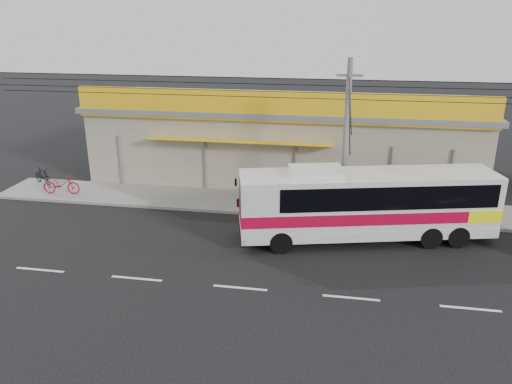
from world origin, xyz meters
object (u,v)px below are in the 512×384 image
utility_pole (349,89)px  motorbike_red (61,184)px  motorbike_dark (43,176)px  coach_bus (371,201)px

utility_pole → motorbike_red: bearing=176.5°
motorbike_dark → utility_pole: 18.11m
motorbike_red → utility_pole: (15.09, -0.93, 5.65)m
coach_bus → motorbike_red: coach_bus is taller
coach_bus → utility_pole: bearing=109.3°
motorbike_red → motorbike_dark: 2.37m
coach_bus → motorbike_red: (-16.31, 2.81, -1.13)m
motorbike_dark → coach_bus: bearing=-73.7°
motorbike_dark → motorbike_red: bearing=-95.4°
motorbike_red → utility_pole: utility_pole is taller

